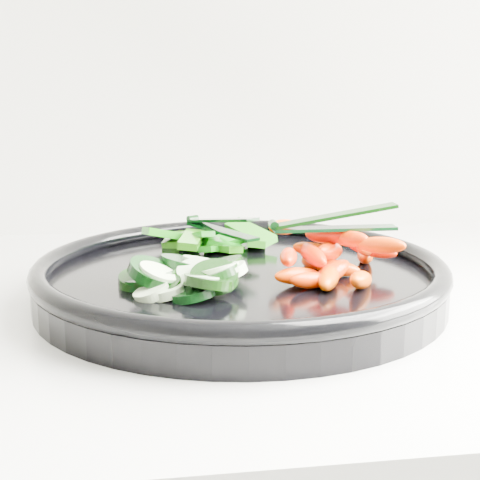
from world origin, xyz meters
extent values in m
cylinder|color=black|center=(0.48, 1.68, 0.94)|extent=(0.48, 0.48, 0.02)
torus|color=black|center=(0.48, 1.68, 0.96)|extent=(0.49, 0.49, 0.02)
cylinder|color=black|center=(0.40, 1.62, 0.96)|extent=(0.06, 0.06, 0.02)
cylinder|color=beige|center=(0.40, 1.61, 0.96)|extent=(0.04, 0.04, 0.02)
cylinder|color=black|center=(0.41, 1.64, 0.96)|extent=(0.06, 0.06, 0.03)
cylinder|color=beige|center=(0.40, 1.65, 0.96)|extent=(0.04, 0.04, 0.02)
cylinder|color=black|center=(0.41, 1.65, 0.96)|extent=(0.06, 0.06, 0.03)
cylinder|color=beige|center=(0.42, 1.64, 0.96)|extent=(0.05, 0.05, 0.02)
cylinder|color=black|center=(0.43, 1.60, 0.96)|extent=(0.04, 0.04, 0.02)
cylinder|color=beige|center=(0.41, 1.61, 0.96)|extent=(0.04, 0.04, 0.02)
cylinder|color=black|center=(0.43, 1.66, 0.96)|extent=(0.04, 0.04, 0.02)
cylinder|color=beige|center=(0.42, 1.65, 0.96)|extent=(0.05, 0.05, 0.02)
cylinder|color=black|center=(0.40, 1.64, 0.96)|extent=(0.06, 0.06, 0.02)
cylinder|color=beige|center=(0.40, 1.65, 0.96)|extent=(0.05, 0.05, 0.01)
cylinder|color=black|center=(0.39, 1.65, 0.96)|extent=(0.05, 0.05, 0.02)
cylinder|color=beige|center=(0.41, 1.65, 0.96)|extent=(0.03, 0.03, 0.01)
cylinder|color=black|center=(0.40, 1.64, 0.96)|extent=(0.07, 0.07, 0.03)
cylinder|color=#E5F8C7|center=(0.40, 1.65, 0.96)|extent=(0.04, 0.04, 0.02)
cylinder|color=black|center=(0.45, 1.62, 0.97)|extent=(0.05, 0.05, 0.02)
cylinder|color=#CEEEBE|center=(0.46, 1.62, 0.97)|extent=(0.04, 0.04, 0.02)
cylinder|color=black|center=(0.43, 1.66, 0.97)|extent=(0.06, 0.06, 0.02)
cylinder|color=beige|center=(0.44, 1.66, 0.97)|extent=(0.04, 0.04, 0.02)
cylinder|color=black|center=(0.40, 1.63, 0.97)|extent=(0.07, 0.07, 0.03)
cylinder|color=beige|center=(0.40, 1.62, 0.97)|extent=(0.05, 0.05, 0.03)
cylinder|color=black|center=(0.45, 1.61, 0.97)|extent=(0.05, 0.05, 0.03)
cylinder|color=beige|center=(0.44, 1.63, 0.97)|extent=(0.04, 0.04, 0.02)
cylinder|color=black|center=(0.46, 1.65, 0.97)|extent=(0.05, 0.05, 0.02)
cylinder|color=#DAEFBF|center=(0.45, 1.63, 0.97)|extent=(0.05, 0.05, 0.02)
cylinder|color=black|center=(0.44, 1.60, 0.97)|extent=(0.06, 0.06, 0.02)
cylinder|color=beige|center=(0.44, 1.60, 0.97)|extent=(0.04, 0.04, 0.02)
ellipsoid|color=#F73800|center=(0.55, 1.63, 0.96)|extent=(0.05, 0.04, 0.03)
ellipsoid|color=#FA5800|center=(0.52, 1.63, 0.96)|extent=(0.05, 0.03, 0.02)
ellipsoid|color=#EA4A00|center=(0.55, 1.62, 0.96)|extent=(0.04, 0.05, 0.02)
ellipsoid|color=#FF1000|center=(0.55, 1.68, 0.96)|extent=(0.02, 0.04, 0.02)
ellipsoid|color=#FF5700|center=(0.57, 1.61, 0.96)|extent=(0.04, 0.05, 0.03)
ellipsoid|color=red|center=(0.53, 1.61, 0.96)|extent=(0.04, 0.03, 0.02)
ellipsoid|color=#FF2E00|center=(0.56, 1.65, 0.96)|extent=(0.05, 0.02, 0.02)
ellipsoid|color=red|center=(0.60, 1.69, 0.96)|extent=(0.03, 0.05, 0.02)
ellipsoid|color=#E44700|center=(0.56, 1.70, 0.96)|extent=(0.04, 0.04, 0.02)
ellipsoid|color=#FF3C00|center=(0.52, 1.64, 0.98)|extent=(0.03, 0.05, 0.02)
ellipsoid|color=red|center=(0.60, 1.66, 0.98)|extent=(0.04, 0.04, 0.02)
ellipsoid|color=#F23B00|center=(0.56, 1.66, 0.98)|extent=(0.05, 0.05, 0.03)
ellipsoid|color=#F32600|center=(0.54, 1.65, 0.98)|extent=(0.03, 0.05, 0.02)
ellipsoid|color=#FE4200|center=(0.55, 1.66, 0.98)|extent=(0.05, 0.02, 0.02)
ellipsoid|color=#F22100|center=(0.60, 1.66, 0.98)|extent=(0.05, 0.04, 0.02)
ellipsoid|color=#E24F00|center=(0.57, 1.64, 0.99)|extent=(0.03, 0.05, 0.02)
ellipsoid|color=#DC5700|center=(0.53, 1.70, 0.99)|extent=(0.04, 0.04, 0.02)
ellipsoid|color=red|center=(0.56, 1.66, 0.99)|extent=(0.05, 0.05, 0.02)
ellipsoid|color=#F82000|center=(0.59, 1.61, 0.99)|extent=(0.04, 0.05, 0.02)
cube|color=#15750B|center=(0.47, 1.76, 0.96)|extent=(0.04, 0.05, 0.02)
cube|color=#196B0A|center=(0.48, 1.78, 0.96)|extent=(0.06, 0.04, 0.03)
cube|color=#0B6609|center=(0.51, 1.77, 0.96)|extent=(0.03, 0.06, 0.02)
cube|color=#126409|center=(0.47, 1.76, 0.96)|extent=(0.04, 0.05, 0.01)
cube|color=#19750B|center=(0.47, 1.78, 0.96)|extent=(0.08, 0.04, 0.03)
cube|color=#1D6409|center=(0.43, 1.81, 0.96)|extent=(0.03, 0.05, 0.01)
cube|color=#106109|center=(0.45, 1.77, 0.97)|extent=(0.03, 0.05, 0.02)
cube|color=#19710A|center=(0.42, 1.79, 0.97)|extent=(0.06, 0.04, 0.02)
cube|color=#24720A|center=(0.44, 1.76, 0.97)|extent=(0.03, 0.07, 0.01)
cube|color=#226F0A|center=(0.51, 1.79, 0.97)|extent=(0.05, 0.07, 0.02)
cylinder|color=black|center=(0.51, 1.65, 1.00)|extent=(0.01, 0.01, 0.01)
cube|color=black|center=(0.56, 1.65, 1.00)|extent=(0.11, 0.02, 0.00)
cube|color=black|center=(0.56, 1.65, 1.01)|extent=(0.11, 0.02, 0.02)
cylinder|color=black|center=(0.45, 1.82, 0.98)|extent=(0.01, 0.01, 0.01)
cube|color=black|center=(0.47, 1.77, 0.97)|extent=(0.07, 0.10, 0.00)
cube|color=black|center=(0.47, 1.77, 0.99)|extent=(0.07, 0.10, 0.02)
camera|label=1|loc=(0.39, 1.09, 1.12)|focal=50.00mm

